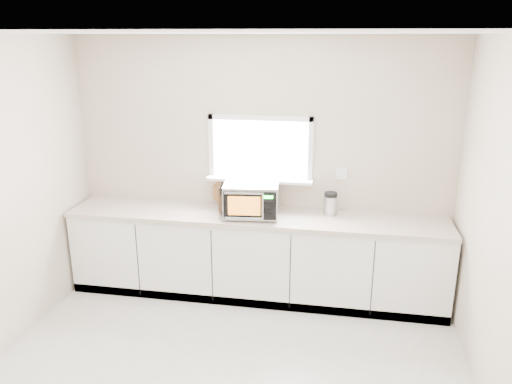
# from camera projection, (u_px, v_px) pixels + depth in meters

# --- Properties ---
(back_wall) EXTENTS (4.00, 0.17, 2.70)m
(back_wall) POSITION_uv_depth(u_px,v_px,m) (261.00, 166.00, 5.29)
(back_wall) COLOR beige
(back_wall) RESTS_ON ground
(cabinets) EXTENTS (3.92, 0.60, 0.88)m
(cabinets) POSITION_uv_depth(u_px,v_px,m) (256.00, 257.00, 5.29)
(cabinets) COLOR white
(cabinets) RESTS_ON ground
(countertop) EXTENTS (3.92, 0.64, 0.04)m
(countertop) POSITION_uv_depth(u_px,v_px,m) (255.00, 216.00, 5.14)
(countertop) COLOR beige
(countertop) RESTS_ON cabinets
(microwave) EXTENTS (0.58, 0.47, 0.35)m
(microwave) POSITION_uv_depth(u_px,v_px,m) (251.00, 199.00, 5.05)
(microwave) COLOR black
(microwave) RESTS_ON countertop
(knife_block) EXTENTS (0.16, 0.25, 0.34)m
(knife_block) POSITION_uv_depth(u_px,v_px,m) (224.00, 199.00, 5.16)
(knife_block) COLOR #4B361A
(knife_block) RESTS_ON countertop
(cutting_board) EXTENTS (0.29, 0.07, 0.29)m
(cutting_board) POSITION_uv_depth(u_px,v_px,m) (225.00, 192.00, 5.39)
(cutting_board) COLOR #A4673F
(cutting_board) RESTS_ON countertop
(coffee_grinder) EXTENTS (0.17, 0.17, 0.24)m
(coffee_grinder) POSITION_uv_depth(u_px,v_px,m) (330.00, 203.00, 5.11)
(coffee_grinder) COLOR #ACAFB4
(coffee_grinder) RESTS_ON countertop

